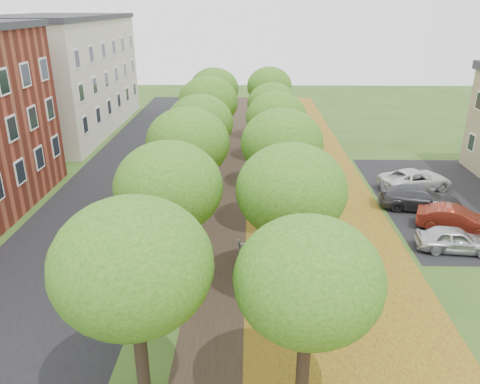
# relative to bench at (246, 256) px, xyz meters

# --- Properties ---
(street_asphalt) EXTENTS (8.00, 70.00, 0.01)m
(street_asphalt) POSITION_rel_bench_xyz_m (-8.34, 7.05, -0.46)
(street_asphalt) COLOR black
(street_asphalt) RESTS_ON ground
(footpath) EXTENTS (3.20, 70.00, 0.01)m
(footpath) POSITION_rel_bench_xyz_m (-0.84, 7.05, -0.46)
(footpath) COLOR black
(footpath) RESTS_ON ground
(leaf_verge) EXTENTS (7.50, 70.00, 0.01)m
(leaf_verge) POSITION_rel_bench_xyz_m (4.16, 7.05, -0.45)
(leaf_verge) COLOR olive
(leaf_verge) RESTS_ON ground
(parking_lot) EXTENTS (9.00, 16.00, 0.01)m
(parking_lot) POSITION_rel_bench_xyz_m (12.66, 8.05, -0.46)
(parking_lot) COLOR black
(parking_lot) RESTS_ON ground
(tree_row_west) EXTENTS (4.08, 34.08, 6.19)m
(tree_row_west) POSITION_rel_bench_xyz_m (-3.04, 7.05, 3.97)
(tree_row_west) COLOR black
(tree_row_west) RESTS_ON ground
(tree_row_east) EXTENTS (4.08, 34.08, 6.19)m
(tree_row_east) POSITION_rel_bench_xyz_m (1.76, 7.05, 3.97)
(tree_row_east) COLOR black
(tree_row_east) RESTS_ON ground
(building_cream) EXTENTS (10.30, 20.30, 10.40)m
(building_cream) POSITION_rel_bench_xyz_m (-17.84, 25.05, 4.75)
(building_cream) COLOR beige
(building_cream) RESTS_ON ground
(bench) EXTENTS (0.91, 1.94, 0.88)m
(bench) POSITION_rel_bench_xyz_m (0.00, 0.00, 0.00)
(bench) COLOR #28322A
(bench) RESTS_ON ground
(car_silver) EXTENTS (3.76, 1.84, 1.23)m
(car_silver) POSITION_rel_bench_xyz_m (10.16, 1.57, 0.16)
(car_silver) COLOR silver
(car_silver) RESTS_ON ground
(car_red) EXTENTS (4.21, 2.67, 1.31)m
(car_red) POSITION_rel_bench_xyz_m (11.12, 3.79, 0.20)
(car_red) COLOR maroon
(car_red) RESTS_ON ground
(car_grey) EXTENTS (4.96, 2.73, 1.36)m
(car_grey) POSITION_rel_bench_xyz_m (10.16, 6.64, 0.22)
(car_grey) COLOR #36373B
(car_grey) RESTS_ON ground
(car_white) EXTENTS (5.18, 3.49, 1.32)m
(car_white) POSITION_rel_bench_xyz_m (10.92, 9.87, 0.20)
(car_white) COLOR silver
(car_white) RESTS_ON ground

